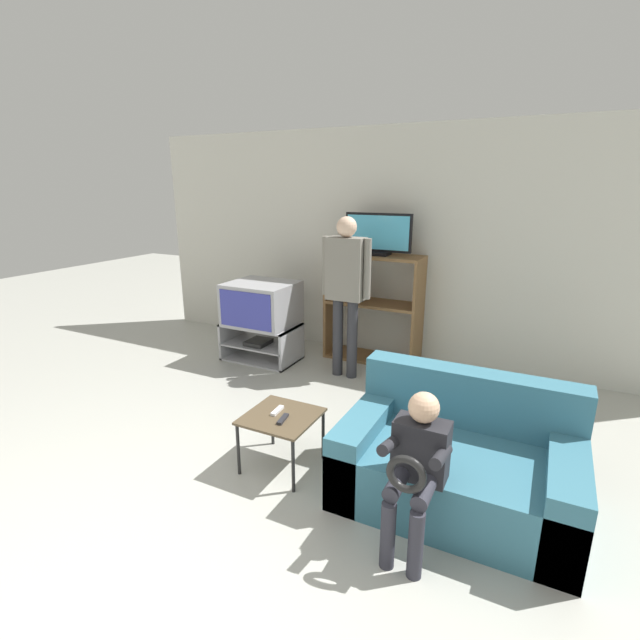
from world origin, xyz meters
name	(u,v)px	position (x,y,z in m)	size (l,w,h in m)	color
ground_plane	(108,618)	(0.00, 0.00, 0.00)	(18.00, 18.00, 0.00)	#ADADA3
wall_back	(391,246)	(0.00, 4.05, 1.30)	(6.40, 0.06, 2.60)	beige
tv_stand	(261,342)	(-1.25, 3.18, 0.21)	(0.85, 0.53, 0.43)	#A8A8AD
television_main	(262,304)	(-1.23, 3.20, 0.67)	(0.74, 0.66, 0.49)	#9E9EA3
media_shelf	(373,307)	(-0.09, 3.77, 0.63)	(1.08, 0.42, 1.23)	brown
television_flat	(378,235)	(-0.06, 3.75, 1.45)	(0.75, 0.20, 0.45)	black
snack_table	(281,421)	(0.09, 1.44, 0.37)	(0.49, 0.49, 0.41)	brown
remote_control_black	(283,419)	(0.14, 1.38, 0.42)	(0.04, 0.14, 0.02)	#232328
remote_control_white	(277,411)	(0.04, 1.47, 0.42)	(0.04, 0.14, 0.02)	silver
couch	(458,463)	(1.29, 1.64, 0.26)	(1.44, 0.90, 0.78)	teal
person_standing_adult	(346,282)	(-0.18, 3.17, 1.02)	(0.53, 0.20, 1.68)	#2D2D33
person_seated_child	(417,462)	(1.15, 1.12, 0.54)	(0.33, 0.43, 0.91)	#2D2D38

